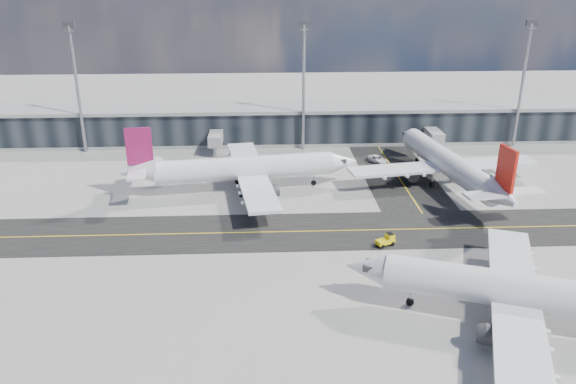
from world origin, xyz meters
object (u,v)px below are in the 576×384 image
(airliner_redtail, at_px, (449,164))
(airliner_near, at_px, (533,293))
(airliner_af, at_px, (241,169))
(baggage_tug, at_px, (387,240))
(service_van, at_px, (377,159))

(airliner_redtail, relative_size, airliner_near, 1.06)
(airliner_af, height_order, airliner_near, airliner_af)
(airliner_af, bearing_deg, airliner_near, 29.96)
(airliner_redtail, distance_m, baggage_tug, 30.04)
(airliner_redtail, bearing_deg, airliner_af, 171.92)
(airliner_redtail, xyz_separation_m, airliner_near, (-4.59, -45.61, -0.11))
(airliner_af, relative_size, service_van, 8.48)
(baggage_tug, bearing_deg, airliner_near, 4.31)
(airliner_af, xyz_separation_m, airliner_redtail, (39.74, 0.65, 0.04))
(airliner_af, bearing_deg, airliner_redtail, 82.88)
(airliner_af, xyz_separation_m, airliner_near, (35.15, -44.96, -0.08))
(airliner_af, distance_m, baggage_tug, 33.12)
(airliner_af, distance_m, airliner_redtail, 39.75)
(airliner_af, xyz_separation_m, baggage_tug, (22.72, -23.85, -3.46))
(airliner_near, relative_size, service_van, 8.08)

